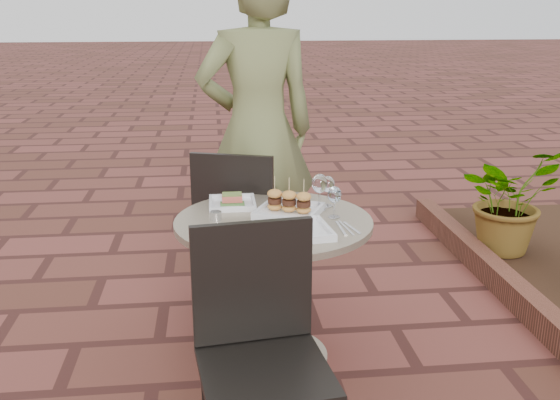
{
  "coord_description": "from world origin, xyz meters",
  "views": [
    {
      "loc": [
        -0.11,
        -2.92,
        1.65
      ],
      "look_at": [
        0.18,
        -0.25,
        0.82
      ],
      "focal_mm": 40.0,
      "sensor_mm": 36.0,
      "label": 1
    }
  ],
  "objects": [
    {
      "name": "chair_far",
      "position": [
        0.02,
        0.3,
        0.55
      ],
      "size": [
        0.56,
        0.56,
        0.93
      ],
      "rotation": [
        0.0,
        0.0,
        2.82
      ],
      "color": "black",
      "rests_on": "ground"
    },
    {
      "name": "diner",
      "position": [
        0.15,
        0.64,
        0.96
      ],
      "size": [
        0.77,
        0.57,
        1.93
      ],
      "primitive_type": "imported",
      "rotation": [
        0.0,
        0.0,
        3.31
      ],
      "color": "#63693A",
      "rests_on": "ground"
    },
    {
      "name": "steel_ramekin",
      "position": [
        -0.1,
        -0.23,
        0.75
      ],
      "size": [
        0.06,
        0.06,
        0.04
      ],
      "primitive_type": "cylinder",
      "rotation": [
        0.0,
        0.0,
        0.2
      ],
      "color": "silver",
      "rests_on": "cafe_table"
    },
    {
      "name": "plate_tuna",
      "position": [
        0.24,
        -0.46,
        0.75
      ],
      "size": [
        0.29,
        0.29,
        0.03
      ],
      "rotation": [
        0.0,
        0.0,
        0.12
      ],
      "color": "white",
      "rests_on": "cafe_table"
    },
    {
      "name": "wine_glass_far",
      "position": [
        0.43,
        -0.09,
        0.84
      ],
      "size": [
        0.06,
        0.06,
        0.15
      ],
      "color": "white",
      "rests_on": "cafe_table"
    },
    {
      "name": "potted_plant_a",
      "position": [
        1.85,
        0.87,
        0.43
      ],
      "size": [
        0.82,
        0.77,
        0.73
      ],
      "primitive_type": "imported",
      "rotation": [
        0.0,
        0.0,
        0.36
      ],
      "color": "#33662D",
      "rests_on": "mulch_bed"
    },
    {
      "name": "ground",
      "position": [
        0.0,
        0.0,
        0.0
      ],
      "size": [
        60.0,
        60.0,
        0.0
      ],
      "primitive_type": "plane",
      "color": "brown",
      "rests_on": "ground"
    },
    {
      "name": "plate_salmon",
      "position": [
        -0.02,
        -0.03,
        0.75
      ],
      "size": [
        0.22,
        0.22,
        0.06
      ],
      "rotation": [
        0.0,
        0.0,
        -0.01
      ],
      "color": "white",
      "rests_on": "cafe_table"
    },
    {
      "name": "planter_curb",
      "position": [
        1.6,
        0.3,
        0.07
      ],
      "size": [
        0.12,
        3.0,
        0.15
      ],
      "primitive_type": "cube",
      "color": "brown",
      "rests_on": "ground"
    },
    {
      "name": "cafe_table",
      "position": [
        0.15,
        -0.25,
        0.48
      ],
      "size": [
        0.9,
        0.9,
        0.73
      ],
      "color": "gray",
      "rests_on": "ground"
    },
    {
      "name": "plate_sliders",
      "position": [
        0.23,
        -0.19,
        0.77
      ],
      "size": [
        0.36,
        0.36,
        0.18
      ],
      "rotation": [
        0.0,
        0.0,
        -0.46
      ],
      "color": "white",
      "rests_on": "cafe_table"
    },
    {
      "name": "wine_glass_mid",
      "position": [
        0.39,
        -0.14,
        0.85
      ],
      "size": [
        0.07,
        0.07,
        0.17
      ],
      "color": "white",
      "rests_on": "cafe_table"
    },
    {
      "name": "wine_glass_right",
      "position": [
        0.43,
        -0.26,
        0.83
      ],
      "size": [
        0.06,
        0.06,
        0.15
      ],
      "color": "white",
      "rests_on": "cafe_table"
    },
    {
      "name": "chair_near",
      "position": [
        0.03,
        -0.96,
        0.55
      ],
      "size": [
        0.49,
        0.49,
        0.93
      ],
      "rotation": [
        0.0,
        0.0,
        0.13
      ],
      "color": "black",
      "rests_on": "ground"
    },
    {
      "name": "cutlery_set",
      "position": [
        0.46,
        -0.41,
        0.73
      ],
      "size": [
        0.12,
        0.2,
        0.0
      ],
      "primitive_type": null,
      "rotation": [
        0.0,
        0.0,
        0.16
      ],
      "color": "silver",
      "rests_on": "cafe_table"
    }
  ]
}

